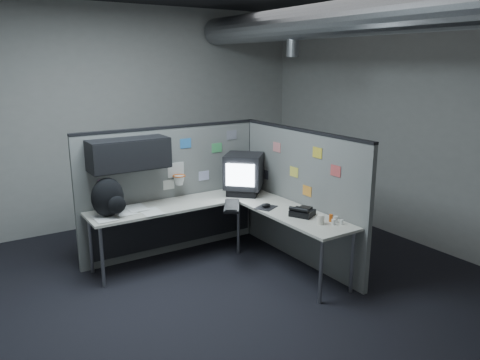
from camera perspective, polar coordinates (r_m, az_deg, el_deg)
room at (r=4.99m, az=4.51°, el=10.79°), size 5.62×5.62×3.22m
partition_back at (r=5.82m, az=-9.52°, el=0.14°), size 2.44×0.42×1.63m
partition_right at (r=5.71m, az=7.32°, el=-1.88°), size 0.07×2.23×1.63m
desk at (r=5.63m, az=-3.44°, el=-4.21°), size 2.31×2.11×0.73m
monitor at (r=6.00m, az=0.46°, el=0.80°), size 0.64×0.64×0.52m
keyboard at (r=5.49m, az=-1.02°, el=-3.16°), size 0.41×0.49×0.04m
mouse at (r=5.49m, az=3.20°, el=-3.20°), size 0.30×0.28×0.05m
phone at (r=5.24m, az=7.58°, el=-3.89°), size 0.30×0.31×0.11m
bottles at (r=5.07m, az=11.47°, el=-4.79°), size 0.13×0.17×0.08m
cup at (r=5.00m, az=9.81°, el=-4.79°), size 0.09×0.09×0.10m
papers at (r=5.45m, az=-13.34°, el=-3.85°), size 0.74×0.52×0.01m
backpack at (r=5.32m, az=-15.74°, el=-2.13°), size 0.37×0.33×0.44m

